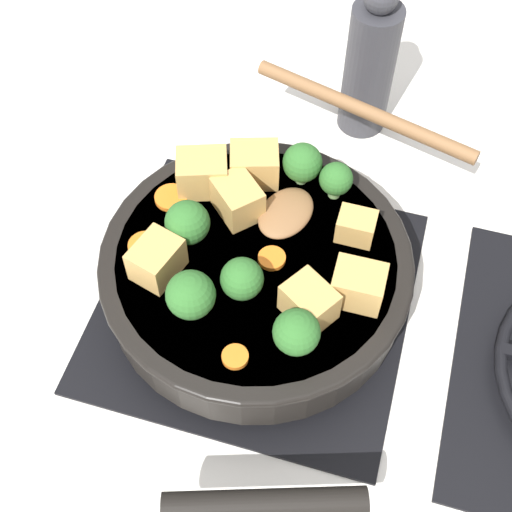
# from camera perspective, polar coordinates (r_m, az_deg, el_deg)

# --- Properties ---
(ground_plane) EXTENTS (2.40, 2.40, 0.00)m
(ground_plane) POSITION_cam_1_polar(r_m,az_deg,el_deg) (0.74, 0.00, -3.52)
(ground_plane) COLOR white
(front_burner_grate) EXTENTS (0.31, 0.31, 0.03)m
(front_burner_grate) POSITION_cam_1_polar(r_m,az_deg,el_deg) (0.73, 0.00, -3.04)
(front_burner_grate) COLOR black
(front_burner_grate) RESTS_ON ground_plane
(skillet_pan) EXTENTS (0.40, 0.30, 0.05)m
(skillet_pan) POSITION_cam_1_polar(r_m,az_deg,el_deg) (0.69, 0.01, -1.27)
(skillet_pan) COLOR black
(skillet_pan) RESTS_ON front_burner_grate
(wooden_spoon) EXTENTS (0.24, 0.26, 0.02)m
(wooden_spoon) POSITION_cam_1_polar(r_m,az_deg,el_deg) (0.75, 6.27, 8.47)
(wooden_spoon) COLOR brown
(wooden_spoon) RESTS_ON skillet_pan
(tofu_cube_center_large) EXTENTS (0.06, 0.06, 0.04)m
(tofu_cube_center_large) POSITION_cam_1_polar(r_m,az_deg,el_deg) (0.69, -1.48, 4.58)
(tofu_cube_center_large) COLOR tan
(tofu_cube_center_large) RESTS_ON skillet_pan
(tofu_cube_near_handle) EXTENTS (0.04, 0.05, 0.04)m
(tofu_cube_near_handle) POSITION_cam_1_polar(r_m,az_deg,el_deg) (0.64, 8.18, -2.34)
(tofu_cube_near_handle) COLOR tan
(tofu_cube_near_handle) RESTS_ON skillet_pan
(tofu_cube_east_chunk) EXTENTS (0.03, 0.04, 0.03)m
(tofu_cube_east_chunk) POSITION_cam_1_polar(r_m,az_deg,el_deg) (0.68, 8.01, 2.36)
(tofu_cube_east_chunk) COLOR tan
(tofu_cube_east_chunk) RESTS_ON skillet_pan
(tofu_cube_west_chunk) EXTENTS (0.05, 0.05, 0.04)m
(tofu_cube_west_chunk) POSITION_cam_1_polar(r_m,az_deg,el_deg) (0.65, -7.96, -0.28)
(tofu_cube_west_chunk) COLOR tan
(tofu_cube_west_chunk) RESTS_ON skillet_pan
(tofu_cube_back_piece) EXTENTS (0.05, 0.06, 0.04)m
(tofu_cube_back_piece) POSITION_cam_1_polar(r_m,az_deg,el_deg) (0.63, 4.28, -3.71)
(tofu_cube_back_piece) COLOR tan
(tofu_cube_back_piece) RESTS_ON skillet_pan
(tofu_cube_front_piece) EXTENTS (0.05, 0.06, 0.04)m
(tofu_cube_front_piece) POSITION_cam_1_polar(r_m,az_deg,el_deg) (0.72, -0.13, 7.30)
(tofu_cube_front_piece) COLOR tan
(tofu_cube_front_piece) RESTS_ON skillet_pan
(tofu_cube_mid_small) EXTENTS (0.05, 0.06, 0.04)m
(tofu_cube_mid_small) POSITION_cam_1_polar(r_m,az_deg,el_deg) (0.71, -4.31, 6.63)
(tofu_cube_mid_small) COLOR tan
(tofu_cube_mid_small) RESTS_ON skillet_pan
(broccoli_floret_near_spoon) EXTENTS (0.04, 0.04, 0.05)m
(broccoli_floret_near_spoon) POSITION_cam_1_polar(r_m,az_deg,el_deg) (0.60, 3.26, -6.12)
(broccoli_floret_near_spoon) COLOR #709956
(broccoli_floret_near_spoon) RESTS_ON skillet_pan
(broccoli_floret_center_top) EXTENTS (0.04, 0.04, 0.05)m
(broccoli_floret_center_top) POSITION_cam_1_polar(r_m,az_deg,el_deg) (0.71, 3.73, 7.44)
(broccoli_floret_center_top) COLOR #709956
(broccoli_floret_center_top) RESTS_ON skillet_pan
(broccoli_floret_east_rim) EXTENTS (0.04, 0.04, 0.05)m
(broccoli_floret_east_rim) POSITION_cam_1_polar(r_m,az_deg,el_deg) (0.66, -5.61, 2.43)
(broccoli_floret_east_rim) COLOR #709956
(broccoli_floret_east_rim) RESTS_ON skillet_pan
(broccoli_floret_west_rim) EXTENTS (0.04, 0.04, 0.05)m
(broccoli_floret_west_rim) POSITION_cam_1_polar(r_m,az_deg,el_deg) (0.63, -0.81, -1.94)
(broccoli_floret_west_rim) COLOR #709956
(broccoli_floret_west_rim) RESTS_ON skillet_pan
(broccoli_floret_north_edge) EXTENTS (0.04, 0.04, 0.05)m
(broccoli_floret_north_edge) POSITION_cam_1_polar(r_m,az_deg,el_deg) (0.62, -5.25, -3.14)
(broccoli_floret_north_edge) COLOR #709956
(broccoli_floret_north_edge) RESTS_ON skillet_pan
(broccoli_floret_south_cluster) EXTENTS (0.03, 0.03, 0.04)m
(broccoli_floret_south_cluster) POSITION_cam_1_polar(r_m,az_deg,el_deg) (0.70, 6.42, 6.11)
(broccoli_floret_south_cluster) COLOR #709956
(broccoli_floret_south_cluster) RESTS_ON skillet_pan
(carrot_slice_orange_thin) EXTENTS (0.03, 0.03, 0.01)m
(carrot_slice_orange_thin) POSITION_cam_1_polar(r_m,az_deg,el_deg) (0.72, -6.80, 4.66)
(carrot_slice_orange_thin) COLOR orange
(carrot_slice_orange_thin) RESTS_ON skillet_pan
(carrot_slice_near_center) EXTENTS (0.03, 0.03, 0.01)m
(carrot_slice_near_center) POSITION_cam_1_polar(r_m,az_deg,el_deg) (0.68, -8.88, 0.81)
(carrot_slice_near_center) COLOR orange
(carrot_slice_near_center) RESTS_ON skillet_pan
(carrot_slice_edge_slice) EXTENTS (0.02, 0.02, 0.01)m
(carrot_slice_edge_slice) POSITION_cam_1_polar(r_m,az_deg,el_deg) (0.62, -1.68, -8.06)
(carrot_slice_edge_slice) COLOR orange
(carrot_slice_edge_slice) RESTS_ON skillet_pan
(carrot_slice_under_broccoli) EXTENTS (0.03, 0.03, 0.01)m
(carrot_slice_under_broccoli) POSITION_cam_1_polar(r_m,az_deg,el_deg) (0.67, 1.37, 0.10)
(carrot_slice_under_broccoli) COLOR orange
(carrot_slice_under_broccoli) RESTS_ON skillet_pan
(pepper_mill) EXTENTS (0.06, 0.06, 0.20)m
(pepper_mill) POSITION_cam_1_polar(r_m,az_deg,el_deg) (0.85, 9.09, 14.89)
(pepper_mill) COLOR #333338
(pepper_mill) RESTS_ON ground_plane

